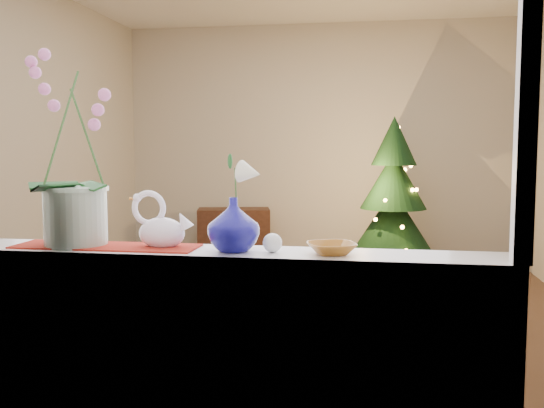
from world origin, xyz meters
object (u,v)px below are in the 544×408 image
Objects in this scene: paperweight at (272,243)px; side_table at (234,235)px; amber_dish at (332,249)px; swan at (162,221)px; xmas_tree at (393,196)px; blue_vase at (233,220)px; orchid_pot at (73,148)px.

paperweight reaches higher than side_table.
amber_dish reaches higher than side_table.
xmas_tree is at bearing 55.52° from swan.
side_table is at bearing 103.06° from blue_vase.
side_table is at bearing 78.74° from swan.
swan is 0.43m from paperweight.
blue_vase reaches higher than paperweight.
orchid_pot is 5.17× the size of amber_dish.
paperweight is 0.21m from amber_dish.
swan is at bearing -93.00° from side_table.
blue_vase is 4.73m from side_table.
swan is 0.28m from blue_vase.
orchid_pot is at bearing 178.10° from paperweight.
swan is 1.06× the size of blue_vase.
xmas_tree is at bearing -26.32° from side_table.
swan is 0.15× the size of xmas_tree.
blue_vase is (0.28, -0.03, 0.01)m from swan.
blue_vase is at bearing 179.28° from amber_dish.
side_table is (-1.41, 4.56, -0.64)m from amber_dish.
xmas_tree is at bearing 85.17° from amber_dish.
amber_dish is at bearing -0.81° from paperweight.
blue_vase is at bearing -2.20° from orchid_pot.
blue_vase is 0.14× the size of xmas_tree.
paperweight is (0.42, -0.03, -0.07)m from swan.
amber_dish is (0.21, -0.00, -0.02)m from paperweight.
orchid_pot is 3.13× the size of swan.
side_table is (-1.76, 0.43, -0.50)m from xmas_tree.
blue_vase reaches higher than amber_dish.
side_table is at bearing 104.74° from paperweight.
swan is at bearing 1.41° from orchid_pot.
orchid_pot is 0.92× the size of side_table.
paperweight is 0.09× the size of side_table.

